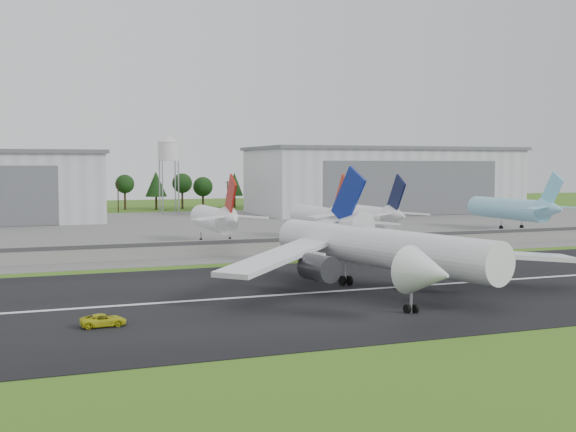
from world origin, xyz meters
name	(u,v)px	position (x,y,z in m)	size (l,w,h in m)	color
ground	(463,297)	(0.00, 0.00, 0.00)	(600.00, 600.00, 0.00)	#336117
runway	(425,286)	(0.00, 10.00, 0.05)	(320.00, 60.00, 0.10)	black
runway_centerline	(425,285)	(0.00, 10.00, 0.11)	(220.00, 1.00, 0.02)	white
apron	(229,227)	(0.00, 120.00, 0.05)	(320.00, 150.00, 0.10)	slate
blast_fence	(313,244)	(0.00, 54.99, 1.81)	(240.00, 0.61, 3.50)	gray
hangar_east	(384,180)	(75.00, 164.92, 12.63)	(102.00, 47.00, 25.20)	silver
water_tower	(169,149)	(-5.00, 185.00, 24.55)	(8.40, 8.40, 29.40)	#99999E
utility_poles	(174,211)	(0.00, 200.00, 0.00)	(230.00, 3.00, 12.00)	black
treeline	(167,209)	(0.00, 215.00, 0.00)	(320.00, 16.00, 22.00)	black
main_airliner	(380,257)	(-8.02, 9.58, 4.89)	(55.35, 58.46, 18.17)	white
ground_vehicle	(103,320)	(-49.16, -1.65, 0.82)	(2.39, 5.18, 1.44)	gold
parked_jet_red_a	(217,219)	(-15.13, 76.54, 6.06)	(7.36, 31.29, 16.56)	white
parked_jet_red_b	(322,216)	(11.26, 76.52, 5.93)	(7.36, 31.29, 16.42)	white
parked_jet_navy	(374,215)	(25.30, 76.50, 5.87)	(7.36, 31.29, 16.35)	white
parked_jet_skyblue	(515,209)	(72.18, 81.58, 6.26)	(7.36, 37.29, 16.82)	#88CFEB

